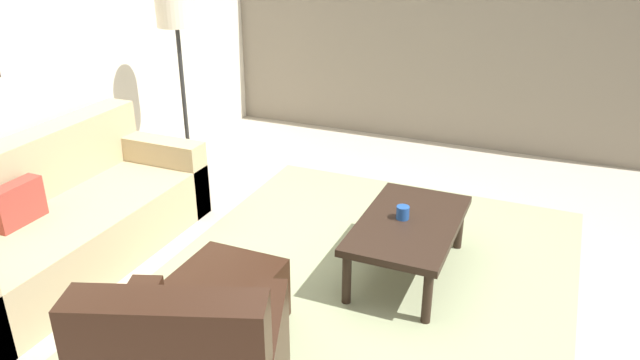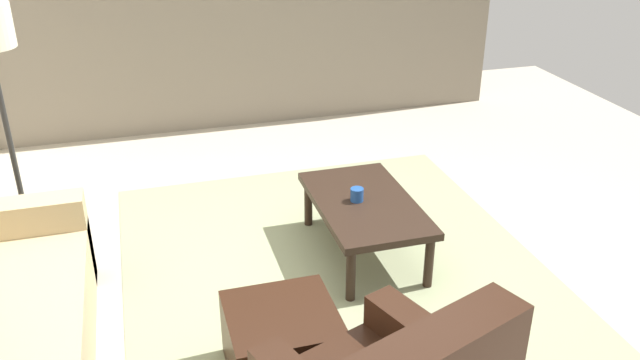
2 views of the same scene
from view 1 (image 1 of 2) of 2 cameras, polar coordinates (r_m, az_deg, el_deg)
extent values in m
plane|color=#B2A893|center=(4.15, 3.79, -9.78)|extent=(8.00, 8.00, 0.00)
cube|color=silver|center=(5.02, -25.52, 11.34)|extent=(6.00, 0.12, 2.80)
cube|color=slate|center=(6.43, 13.46, 15.26)|extent=(0.12, 5.20, 2.80)
cube|color=gray|center=(4.15, 3.79, -9.73)|extent=(3.40, 2.74, 0.01)
cube|color=tan|center=(4.61, -22.75, -5.04)|extent=(2.21, 0.92, 0.42)
cube|color=tan|center=(4.76, -26.11, -1.70)|extent=(2.21, 0.24, 0.88)
cube|color=tan|center=(5.23, -15.35, 0.66)|extent=(0.20, 0.92, 0.62)
cube|color=#99382D|center=(4.41, -26.72, -2.01)|extent=(0.36, 0.12, 0.28)
cube|color=black|center=(3.67, -8.76, -11.27)|extent=(0.56, 0.56, 0.40)
cylinder|color=black|center=(3.75, 10.11, -10.88)|extent=(0.06, 0.06, 0.36)
cylinder|color=black|center=(4.58, 13.04, -4.29)|extent=(0.06, 0.06, 0.36)
cylinder|color=black|center=(3.87, 2.54, -9.31)|extent=(0.06, 0.06, 0.36)
cylinder|color=black|center=(4.68, 6.79, -3.19)|extent=(0.06, 0.06, 0.36)
cube|color=black|center=(4.11, 8.43, -4.15)|extent=(1.10, 0.64, 0.05)
cylinder|color=#1E478C|center=(4.10, 7.84, -3.07)|extent=(0.09, 0.09, 0.09)
cylinder|color=black|center=(5.64, -12.01, -0.52)|extent=(0.28, 0.28, 0.03)
cylinder|color=#262626|center=(5.40, -12.65, 6.36)|extent=(0.04, 0.04, 1.45)
cylinder|color=beige|center=(5.21, -13.52, 15.35)|extent=(0.32, 0.32, 0.26)
camera|label=2|loc=(2.26, -74.50, 11.48)|focal=37.35mm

